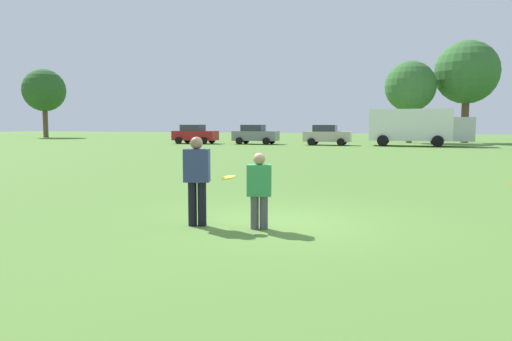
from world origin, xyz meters
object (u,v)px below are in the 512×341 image
Objects in this scene: frisbee at (229,177)px; parked_car_center at (327,135)px; parked_car_near_left at (195,134)px; parked_car_mid_left at (255,134)px; player_thrower at (197,176)px; player_defender at (259,187)px; box_truck at (418,126)px.

frisbee is 35.34m from parked_car_center.
parked_car_near_left is 1.00× the size of parked_car_center.
parked_car_near_left is 5.90m from parked_car_mid_left.
player_defender is at bearing 4.76° from player_thrower.
parked_car_mid_left is at bearing 106.28° from player_thrower.
box_truck is at bearing 5.60° from parked_car_center.
box_truck is (4.29, 35.82, 0.76)m from player_thrower.
frisbee is at bearing -63.93° from parked_car_near_left.
player_defender is at bearing -63.07° from parked_car_near_left.
player_defender is at bearing 12.89° from frisbee.
parked_car_mid_left is (-10.23, 35.03, -0.07)m from player_thrower.
parked_car_near_left is at bearing 116.07° from frisbee.
parked_car_center is (12.63, 0.85, 0.00)m from parked_car_near_left.
parked_car_mid_left reaches higher than frisbee.
player_thrower is 0.42× the size of parked_car_near_left.
parked_car_center reaches higher than player_thrower.
parked_car_mid_left is 1.00× the size of parked_car_center.
parked_car_mid_left is 0.50× the size of box_truck.
box_truck reaches higher than parked_car_center.
parked_car_mid_left is at bearing -176.85° from box_truck.
player_thrower is 0.42× the size of parked_car_mid_left.
player_thrower is at bearing -64.83° from parked_car_near_left.
player_thrower is 0.42× the size of parked_car_center.
parked_car_center is at bearing 95.61° from player_thrower.
box_truck reaches higher than parked_car_mid_left.
parked_car_center is at bearing 96.70° from frisbee.
player_defender is 35.86m from box_truck.
parked_car_mid_left is at bearing 7.91° from parked_car_near_left.
box_truck is at bearing 84.25° from frisbee.
player_defender is at bearing -71.79° from parked_car_mid_left.
parked_car_near_left is at bearing -176.14° from parked_car_center.
parked_car_near_left is 0.50× the size of box_truck.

